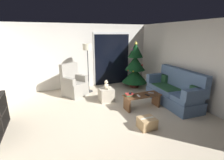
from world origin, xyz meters
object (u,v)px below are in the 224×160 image
(floor_lamp, at_px, (87,52))
(teddy_bear_cream, at_px, (106,85))
(christmas_tree, at_px, (135,67))
(armchair, at_px, (74,84))
(remote_black, at_px, (147,95))
(book_stack, at_px, (130,94))
(coffee_table, at_px, (142,99))
(remote_silver, at_px, (151,93))
(cell_phone, at_px, (130,93))
(remote_white, at_px, (138,96))
(cardboard_box_taped_mid_floor, at_px, (147,123))
(couch, at_px, (174,91))
(ottoman, at_px, (106,95))

(floor_lamp, relative_size, teddy_bear_cream, 6.25)
(christmas_tree, xyz_separation_m, armchair, (-2.45, -0.04, -0.43))
(remote_black, xyz_separation_m, book_stack, (-0.47, 0.18, 0.02))
(coffee_table, bearing_deg, christmas_tree, 67.58)
(remote_silver, height_order, floor_lamp, floor_lamp)
(cell_phone, bearing_deg, remote_white, -8.01)
(cell_phone, height_order, armchair, armchair)
(remote_black, relative_size, remote_white, 1.00)
(coffee_table, relative_size, remote_silver, 7.05)
(book_stack, xyz_separation_m, cardboard_box_taped_mid_floor, (-0.09, -1.07, -0.32))
(couch, relative_size, christmas_tree, 1.06)
(christmas_tree, bearing_deg, coffee_table, -112.42)
(remote_white, bearing_deg, teddy_bear_cream, 130.62)
(floor_lamp, height_order, ottoman, floor_lamp)
(couch, relative_size, cell_phone, 13.72)
(book_stack, relative_size, cell_phone, 1.75)
(remote_white, bearing_deg, ottoman, 130.70)
(remote_silver, bearing_deg, remote_black, 156.85)
(coffee_table, bearing_deg, couch, -3.39)
(remote_silver, bearing_deg, cell_phone, 124.03)
(remote_silver, relative_size, armchair, 0.14)
(christmas_tree, xyz_separation_m, floor_lamp, (-1.87, 0.15, 0.68))
(floor_lamp, bearing_deg, remote_black, -59.68)
(cardboard_box_taped_mid_floor, bearing_deg, cell_phone, 84.78)
(coffee_table, relative_size, cardboard_box_taped_mid_floor, 2.84)
(coffee_table, relative_size, floor_lamp, 0.62)
(armchair, bearing_deg, coffee_table, -46.57)
(remote_silver, bearing_deg, cardboard_box_taped_mid_floor, -179.25)
(couch, height_order, coffee_table, couch)
(remote_black, xyz_separation_m, remote_silver, (0.21, 0.11, 0.00))
(remote_black, xyz_separation_m, christmas_tree, (0.65, 1.93, 0.40))
(ottoman, relative_size, cardboard_box_taped_mid_floor, 1.14)
(teddy_bear_cream, bearing_deg, couch, -26.48)
(cell_phone, bearing_deg, floor_lamp, 136.86)
(remote_white, xyz_separation_m, ottoman, (-0.64, 0.96, -0.22))
(ottoman, bearing_deg, coffee_table, -48.08)
(couch, bearing_deg, coffee_table, 176.61)
(couch, xyz_separation_m, remote_white, (-1.28, -0.00, 0.03))
(couch, relative_size, coffee_table, 1.80)
(remote_white, distance_m, cardboard_box_taped_mid_floor, 1.01)
(floor_lamp, bearing_deg, armchair, -161.85)
(remote_silver, relative_size, floor_lamp, 0.09)
(teddy_bear_cream, bearing_deg, christmas_tree, 31.42)
(cell_phone, xyz_separation_m, christmas_tree, (1.12, 1.76, 0.35))
(christmas_tree, relative_size, ottoman, 4.22)
(christmas_tree, xyz_separation_m, cardboard_box_taped_mid_floor, (-1.21, -2.81, -0.70))
(book_stack, xyz_separation_m, teddy_bear_cream, (-0.42, 0.80, 0.09))
(remote_silver, relative_size, christmas_tree, 0.08)
(cardboard_box_taped_mid_floor, bearing_deg, remote_black, 57.75)
(cell_phone, bearing_deg, coffee_table, 15.39)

